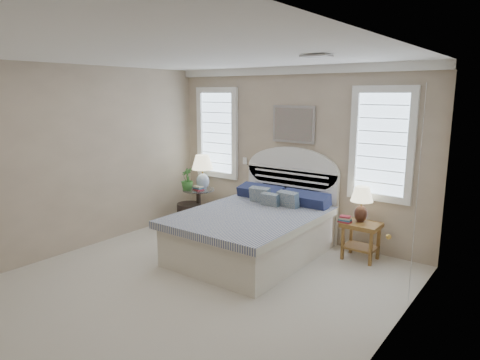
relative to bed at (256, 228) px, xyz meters
name	(u,v)px	position (x,y,z in m)	size (l,w,h in m)	color
floor	(187,289)	(0.00, -1.46, -0.39)	(4.50, 5.00, 0.01)	beige
ceiling	(180,55)	(0.00, -1.46, 2.31)	(4.50, 5.00, 0.01)	white
wall_back	(294,154)	(0.00, 1.04, 0.96)	(4.50, 0.02, 2.70)	tan
wall_left	(71,160)	(-2.25, -1.46, 0.96)	(0.02, 5.00, 2.70)	tan
wall_right	(382,210)	(2.25, -1.46, 0.96)	(0.02, 5.00, 2.70)	tan
crown_molding	(295,70)	(0.00, 1.00, 2.25)	(4.50, 0.08, 0.12)	white
hvac_vent	(316,56)	(1.20, -0.66, 2.29)	(0.30, 0.20, 0.02)	#B2B2B2
switch_plate	(245,161)	(-0.95, 1.03, 0.76)	(0.08, 0.01, 0.12)	white
window_left	(218,133)	(-1.55, 1.02, 1.21)	(0.90, 0.06, 1.60)	silver
window_right	(382,144)	(1.40, 1.02, 1.21)	(0.90, 0.06, 1.60)	silver
painting	(293,124)	(0.00, 1.00, 1.43)	(0.74, 0.04, 0.58)	silver
closet_door	(417,199)	(2.23, -0.26, 0.81)	(0.02, 1.80, 2.40)	white
bed	(256,228)	(0.00, 0.00, 0.00)	(1.72, 2.28, 1.47)	silver
side_table_left	(199,203)	(-1.65, 0.59, 0.00)	(0.56, 0.56, 0.63)	black
nightstand_right	(361,233)	(1.30, 0.69, 0.00)	(0.50, 0.40, 0.53)	olive
floor_pot	(189,214)	(-1.74, 0.44, -0.19)	(0.43, 0.43, 0.39)	black
lamp_left	(203,168)	(-1.61, 0.67, 0.62)	(0.49, 0.49, 0.61)	silver
lamp_right	(362,200)	(1.26, 0.76, 0.45)	(0.37, 0.37, 0.51)	black
potted_plant	(187,179)	(-1.76, 0.43, 0.44)	(0.22, 0.22, 0.39)	#30712D
books_left	(198,188)	(-1.61, 0.54, 0.28)	(0.20, 0.16, 0.07)	maroon
books_right	(345,219)	(1.10, 0.58, 0.19)	(0.18, 0.14, 0.09)	maroon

